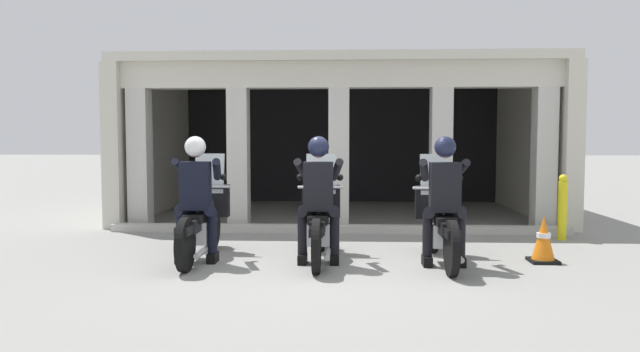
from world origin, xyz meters
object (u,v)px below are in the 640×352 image
at_px(bollard_kerbside, 562,207).
at_px(police_officer_left, 196,188).
at_px(motorcycle_left, 202,220).
at_px(motorcycle_right, 440,222).
at_px(motorcycle_center, 320,220).
at_px(police_officer_right, 444,190).
at_px(traffic_cone_flank, 543,240).
at_px(police_officer_center, 319,189).

bearing_deg(bollard_kerbside, police_officer_left, -160.53).
bearing_deg(motorcycle_left, motorcycle_right, 3.40).
bearing_deg(motorcycle_center, motorcycle_left, 178.45).
xyz_separation_m(motorcycle_right, police_officer_right, (-0.00, -0.28, 0.44)).
distance_m(motorcycle_left, traffic_cone_flank, 4.36).
bearing_deg(police_officer_left, bollard_kerbside, 24.37).
bearing_deg(police_officer_right, police_officer_center, 179.51).
xyz_separation_m(police_officer_left, bollard_kerbside, (5.18, 1.83, -0.44)).
distance_m(police_officer_left, bollard_kerbside, 5.51).
xyz_separation_m(police_officer_center, traffic_cone_flank, (2.82, 0.20, -0.65)).
xyz_separation_m(police_officer_left, motorcycle_center, (1.53, 0.27, -0.44)).
bearing_deg(police_officer_left, motorcycle_center, 14.76).
distance_m(police_officer_left, motorcycle_right, 3.11).
bearing_deg(police_officer_left, motorcycle_left, 94.64).
relative_size(motorcycle_right, bollard_kerbside, 2.03).
relative_size(motorcycle_right, traffic_cone_flank, 3.46).
bearing_deg(police_officer_center, traffic_cone_flank, 3.14).
relative_size(police_officer_center, traffic_cone_flank, 2.69).
bearing_deg(motorcycle_center, bollard_kerbside, 22.31).
xyz_separation_m(police_officer_center, motorcycle_right, (1.53, 0.22, -0.44)).
distance_m(motorcycle_left, police_officer_left, 0.52).
bearing_deg(bollard_kerbside, police_officer_right, -137.85).
height_order(motorcycle_center, police_officer_right, police_officer_right).
distance_m(police_officer_center, police_officer_right, 1.53).
height_order(motorcycle_right, bollard_kerbside, motorcycle_right).
xyz_separation_m(motorcycle_left, police_officer_center, (1.53, -0.30, 0.44)).
relative_size(motorcycle_left, bollard_kerbside, 2.03).
xyz_separation_m(police_officer_left, police_officer_center, (1.53, -0.02, 0.00)).
xyz_separation_m(motorcycle_left, motorcycle_center, (1.53, -0.02, 0.00)).
relative_size(motorcycle_left, motorcycle_center, 1.00).
relative_size(police_officer_center, bollard_kerbside, 1.58).
height_order(motorcycle_right, police_officer_right, police_officer_right).
bearing_deg(police_officer_right, police_officer_left, -179.61).
bearing_deg(motorcycle_center, motorcycle_right, -3.31).
bearing_deg(bollard_kerbside, motorcycle_center, -156.77).
height_order(police_officer_center, police_officer_right, same).
distance_m(motorcycle_left, police_officer_center, 1.62).
distance_m(police_officer_left, traffic_cone_flank, 4.41).
distance_m(police_officer_center, bollard_kerbside, 4.11).
bearing_deg(police_officer_left, traffic_cone_flank, 7.32).
height_order(police_officer_left, traffic_cone_flank, police_officer_left).
distance_m(police_officer_center, motorcycle_right, 1.61).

